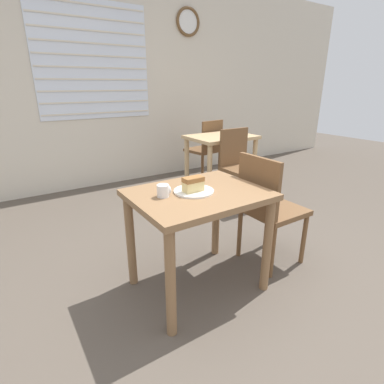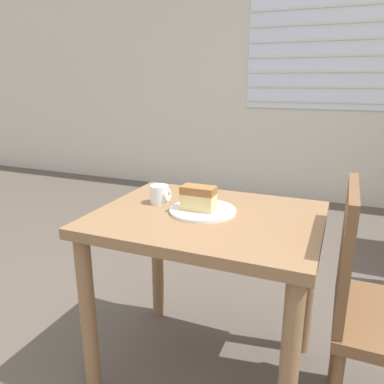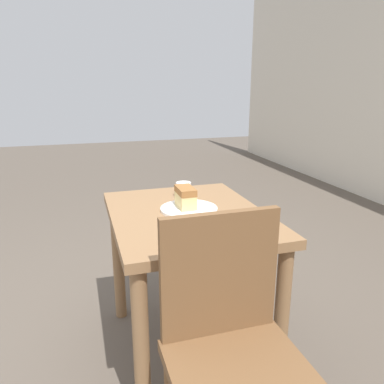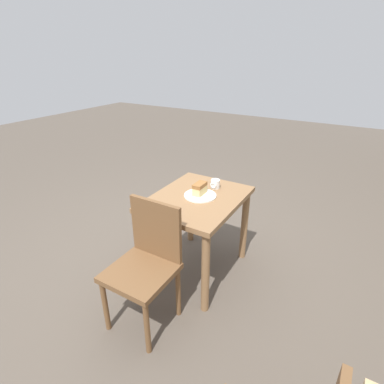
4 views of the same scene
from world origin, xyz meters
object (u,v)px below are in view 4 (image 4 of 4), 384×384
chair_near_window (146,261)px  plate (200,195)px  coffee_mug (215,184)px  dining_table_near (197,211)px  cake_slice (200,189)px

chair_near_window → plate: (-0.65, 0.05, 0.23)m
plate → coffee_mug: bearing=170.7°
dining_table_near → chair_near_window: 0.63m
dining_table_near → cake_slice: 0.19m
dining_table_near → cake_slice: bearing=176.0°
dining_table_near → coffee_mug: bearing=168.1°
chair_near_window → coffee_mug: chair_near_window is taller
plate → coffee_mug: size_ratio=3.15×
dining_table_near → plate: plate is taller
dining_table_near → coffee_mug: (-0.23, 0.05, 0.17)m
plate → coffee_mug: 0.21m
plate → cake_slice: cake_slice is taller
plate → cake_slice: size_ratio=1.99×
cake_slice → dining_table_near: bearing=-4.0°
dining_table_near → chair_near_window: bearing=-3.4°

